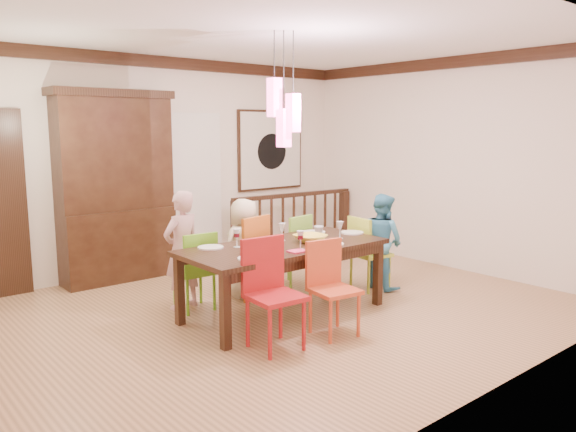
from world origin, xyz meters
TOP-DOWN VIEW (x-y plane):
  - floor at (0.00, 0.00)m, footprint 6.00×6.00m
  - ceiling at (0.00, 0.00)m, footprint 6.00×6.00m
  - wall_back at (0.00, 2.50)m, footprint 6.00×0.00m
  - wall_right at (3.00, 0.00)m, footprint 0.00×5.00m
  - crown_molding at (0.00, 0.00)m, footprint 6.00×5.00m
  - white_doorway at (0.35, 2.46)m, footprint 0.97×0.05m
  - painting at (1.80, 2.46)m, footprint 1.25×0.06m
  - pendant_cluster at (-0.09, -0.15)m, footprint 0.27×0.21m
  - dining_table at (-0.09, -0.15)m, footprint 2.18×1.00m
  - chair_far_left at (-0.73, 0.60)m, footprint 0.42×0.42m
  - chair_far_mid at (-0.04, 0.64)m, footprint 0.51×0.51m
  - chair_far_right at (0.67, 0.66)m, footprint 0.46×0.46m
  - chair_near_left at (-0.74, -0.82)m, footprint 0.48×0.48m
  - chair_near_mid at (-0.10, -0.92)m, footprint 0.46×0.46m
  - chair_end_right at (1.32, -0.10)m, footprint 0.45×0.45m
  - china_hutch at (-0.85, 2.30)m, footprint 1.53×0.46m
  - balustrade at (1.85, 1.95)m, footprint 2.21×0.22m
  - person_far_left at (-0.80, 0.72)m, footprint 0.52×0.40m
  - person_far_mid at (-0.02, 0.66)m, footprint 0.56×0.37m
  - person_end_right at (1.47, -0.15)m, footprint 0.46×0.58m
  - serving_bowl at (0.22, -0.22)m, footprint 0.33×0.33m
  - small_bowl at (-0.37, -0.05)m, footprint 0.24×0.24m
  - cup_left at (-0.61, -0.27)m, footprint 0.16×0.16m
  - cup_right at (0.55, 0.01)m, footprint 0.13×0.13m
  - plate_far_left at (-0.76, 0.20)m, footprint 0.26×0.26m
  - plate_far_mid at (-0.07, 0.12)m, footprint 0.26×0.26m
  - plate_far_right at (0.61, 0.14)m, footprint 0.26×0.26m
  - plate_near_left at (-0.73, -0.46)m, footprint 0.26×0.26m
  - plate_near_mid at (0.30, -0.46)m, footprint 0.26×0.26m
  - plate_end_right at (0.93, -0.16)m, footprint 0.26×0.26m
  - wine_glass_a at (-0.54, 0.06)m, footprint 0.08×0.08m
  - wine_glass_b at (0.04, 0.03)m, footprint 0.08×0.08m
  - wine_glass_c at (-0.11, -0.43)m, footprint 0.08×0.08m
  - wine_glass_d at (0.59, -0.29)m, footprint 0.08×0.08m
  - napkin at (-0.20, -0.50)m, footprint 0.18×0.14m

SIDE VIEW (x-z plane):
  - floor at x=0.00m, z-range 0.00..0.00m
  - chair_far_left at x=-0.73m, z-range 0.06..0.92m
  - balustrade at x=1.85m, z-range 0.02..0.98m
  - chair_near_mid at x=-0.10m, z-range 0.06..0.96m
  - chair_far_right at x=0.67m, z-range 0.06..0.96m
  - chair_end_right at x=1.32m, z-range 0.06..0.96m
  - chair_far_mid at x=-0.04m, z-range 0.07..1.03m
  - chair_near_left at x=-0.74m, z-range 0.07..1.06m
  - person_far_mid at x=-0.02m, z-range 0.00..1.15m
  - person_end_right at x=1.47m, z-range 0.00..1.17m
  - person_far_left at x=-0.80m, z-range 0.00..1.29m
  - dining_table at x=-0.09m, z-range 0.29..1.04m
  - plate_far_left at x=-0.76m, z-range 0.75..0.76m
  - plate_far_mid at x=-0.07m, z-range 0.75..0.76m
  - plate_far_right at x=0.61m, z-range 0.75..0.76m
  - plate_near_left at x=-0.73m, z-range 0.75..0.76m
  - plate_near_mid at x=0.30m, z-range 0.75..0.76m
  - plate_end_right at x=0.93m, z-range 0.75..0.76m
  - napkin at x=-0.20m, z-range 0.75..0.76m
  - small_bowl at x=-0.37m, z-range 0.75..0.81m
  - serving_bowl at x=0.22m, z-range 0.75..0.83m
  - cup_left at x=-0.61m, z-range 0.75..0.85m
  - cup_right at x=0.55m, z-range 0.75..0.85m
  - wine_glass_a at x=-0.54m, z-range 0.75..0.94m
  - wine_glass_b at x=0.04m, z-range 0.75..0.94m
  - wine_glass_c at x=-0.11m, z-range 0.75..0.94m
  - wine_glass_d at x=0.59m, z-range 0.75..0.94m
  - white_doorway at x=0.35m, z-range -0.06..2.16m
  - china_hutch at x=-0.85m, z-range 0.00..2.42m
  - wall_back at x=0.00m, z-range -1.55..4.45m
  - wall_right at x=3.00m, z-range -1.05..3.95m
  - painting at x=1.80m, z-range 0.97..2.22m
  - pendant_cluster at x=-0.09m, z-range 1.54..2.68m
  - crown_molding at x=0.00m, z-range 2.74..2.90m
  - ceiling at x=0.00m, z-range 2.90..2.90m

